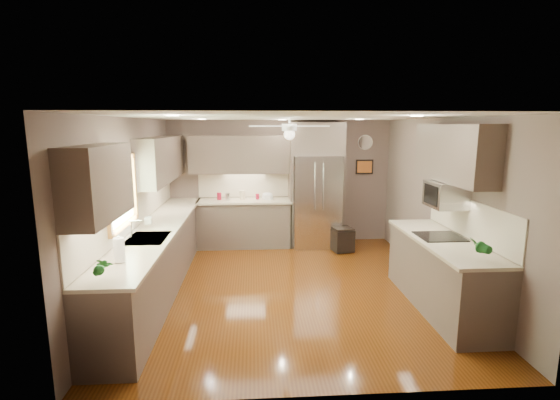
{
  "coord_description": "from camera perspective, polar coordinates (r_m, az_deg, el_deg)",
  "views": [
    {
      "loc": [
        -0.53,
        -5.72,
        2.39
      ],
      "look_at": [
        -0.12,
        0.6,
        1.22
      ],
      "focal_mm": 26.0,
      "sensor_mm": 36.0,
      "label": 1
    }
  ],
  "objects": [
    {
      "name": "potted_plant_right",
      "position": [
        4.95,
        26.23,
        -5.85
      ],
      "size": [
        0.2,
        0.18,
        0.3
      ],
      "primitive_type": "imported",
      "rotation": [
        0.0,
        0.0,
        0.29
      ],
      "color": "#1C6322",
      "rests_on": "right_run"
    },
    {
      "name": "framed_print",
      "position": [
        8.55,
        11.79,
        4.59
      ],
      "size": [
        0.36,
        0.03,
        0.3
      ],
      "color": "black",
      "rests_on": "wall_back"
    },
    {
      "name": "canister_b",
      "position": [
        8.04,
        -7.34,
        0.47
      ],
      "size": [
        0.1,
        0.1,
        0.15
      ],
      "primitive_type": "cylinder",
      "rotation": [
        0.0,
        0.0,
        -0.12
      ],
      "color": "silver",
      "rests_on": "back_run"
    },
    {
      "name": "wall_clock",
      "position": [
        8.52,
        11.91,
        7.93
      ],
      "size": [
        0.3,
        0.03,
        0.3
      ],
      "color": "white",
      "rests_on": "wall_back"
    },
    {
      "name": "recessed_lights",
      "position": [
        6.14,
        0.87,
        11.42
      ],
      "size": [
        2.84,
        3.14,
        0.01
      ],
      "color": "white",
      "rests_on": "ceiling"
    },
    {
      "name": "canister_c",
      "position": [
        8.06,
        -5.31,
        0.69
      ],
      "size": [
        0.13,
        0.13,
        0.19
      ],
      "primitive_type": "cylinder",
      "rotation": [
        0.0,
        0.0,
        0.12
      ],
      "color": "beige",
      "rests_on": "back_run"
    },
    {
      "name": "ceiling_fan",
      "position": [
        6.05,
        1.33,
        9.9
      ],
      "size": [
        1.18,
        1.18,
        0.32
      ],
      "color": "white",
      "rests_on": "ceiling"
    },
    {
      "name": "uppers",
      "position": [
        6.45,
        -5.61,
        5.8
      ],
      "size": [
        4.5,
        4.7,
        0.95
      ],
      "color": "brown",
      "rests_on": "wall_left"
    },
    {
      "name": "canister_a",
      "position": [
        8.06,
        -8.55,
        0.54
      ],
      "size": [
        0.09,
        0.09,
        0.14
      ],
      "primitive_type": "cylinder",
      "rotation": [
        0.0,
        0.0,
        0.02
      ],
      "color": "maroon",
      "rests_on": "back_run"
    },
    {
      "name": "wall_left",
      "position": [
        6.08,
        -20.08,
        -0.99
      ],
      "size": [
        0.0,
        5.0,
        5.0
      ],
      "primitive_type": "plane",
      "rotation": [
        1.57,
        0.0,
        1.57
      ],
      "color": "#67564F",
      "rests_on": "ground"
    },
    {
      "name": "sink",
      "position": [
        5.6,
        -18.14,
        -5.42
      ],
      "size": [
        0.5,
        0.7,
        0.32
      ],
      "color": "silver",
      "rests_on": "left_run"
    },
    {
      "name": "refrigerator",
      "position": [
        8.06,
        5.09,
        1.83
      ],
      "size": [
        1.06,
        0.75,
        2.45
      ],
      "color": "silver",
      "rests_on": "ground"
    },
    {
      "name": "wall_front",
      "position": [
        3.46,
        5.38,
        -8.81
      ],
      "size": [
        4.5,
        0.0,
        4.5
      ],
      "primitive_type": "plane",
      "rotation": [
        -1.57,
        0.0,
        0.0
      ],
      "color": "#67564F",
      "rests_on": "ground"
    },
    {
      "name": "window",
      "position": [
        5.55,
        -21.4,
        1.03
      ],
      "size": [
        0.05,
        1.12,
        0.92
      ],
      "color": "#BFF2B2",
      "rests_on": "wall_left"
    },
    {
      "name": "left_run",
      "position": [
        6.33,
        -16.68,
        -7.51
      ],
      "size": [
        0.65,
        4.7,
        1.45
      ],
      "color": "brown",
      "rests_on": "ground"
    },
    {
      "name": "ceiling",
      "position": [
        5.75,
        1.6,
        11.55
      ],
      "size": [
        5.0,
        5.0,
        0.0
      ],
      "primitive_type": "plane",
      "rotation": [
        3.14,
        0.0,
        0.0
      ],
      "color": "white",
      "rests_on": "ground"
    },
    {
      "name": "bowl",
      "position": [
        8.03,
        -1.78,
        0.24
      ],
      "size": [
        0.28,
        0.28,
        0.06
      ],
      "primitive_type": "imported",
      "rotation": [
        0.0,
        0.0,
        -0.24
      ],
      "color": "beige",
      "rests_on": "back_run"
    },
    {
      "name": "back_run",
      "position": [
        8.15,
        -5.0,
        -3.11
      ],
      "size": [
        1.85,
        0.65,
        1.45
      ],
      "color": "brown",
      "rests_on": "ground"
    },
    {
      "name": "wall_back",
      "position": [
        8.32,
        -0.04,
        2.56
      ],
      "size": [
        4.5,
        0.0,
        4.5
      ],
      "primitive_type": "plane",
      "rotation": [
        1.57,
        0.0,
        0.0
      ],
      "color": "#67564F",
      "rests_on": "ground"
    },
    {
      "name": "stool",
      "position": [
        7.89,
        8.74,
        -5.5
      ],
      "size": [
        0.44,
        0.44,
        0.46
      ],
      "color": "black",
      "rests_on": "ground"
    },
    {
      "name": "soap_bottle",
      "position": [
        6.16,
        -18.0,
        -2.7
      ],
      "size": [
        0.11,
        0.11,
        0.2
      ],
      "primitive_type": "imported",
      "rotation": [
        0.0,
        0.0,
        0.17
      ],
      "color": "white",
      "rests_on": "left_run"
    },
    {
      "name": "right_run",
      "position": [
        5.82,
        21.82,
        -9.42
      ],
      "size": [
        0.7,
        2.2,
        1.45
      ],
      "color": "brown",
      "rests_on": "ground"
    },
    {
      "name": "floor",
      "position": [
        6.22,
        1.48,
        -12.14
      ],
      "size": [
        5.0,
        5.0,
        0.0
      ],
      "primitive_type": "plane",
      "color": "#492309",
      "rests_on": "ground"
    },
    {
      "name": "microwave",
      "position": [
        5.84,
        22.29,
        0.71
      ],
      "size": [
        0.43,
        0.55,
        0.34
      ],
      "color": "silver",
      "rests_on": "wall_right"
    },
    {
      "name": "wall_right",
      "position": [
        6.46,
        21.83,
        -0.46
      ],
      "size": [
        0.0,
        5.0,
        5.0
      ],
      "primitive_type": "plane",
      "rotation": [
        1.57,
        0.0,
        -1.57
      ],
      "color": "#67564F",
      "rests_on": "ground"
    },
    {
      "name": "canister_d",
      "position": [
        8.06,
        -3.19,
        0.5
      ],
      "size": [
        0.09,
        0.09,
        0.11
      ],
      "primitive_type": "cylinder",
      "rotation": [
        0.0,
        0.0,
        0.38
      ],
      "color": "maroon",
      "rests_on": "back_run"
    },
    {
      "name": "potted_plant_left",
      "position": [
        4.15,
        -23.91,
        -8.62
      ],
      "size": [
        0.17,
        0.12,
        0.31
      ],
      "primitive_type": "imported",
      "rotation": [
        0.0,
        0.0,
        0.04
      ],
      "color": "#1C6322",
      "rests_on": "left_run"
    },
    {
      "name": "paper_towel",
      "position": [
        4.68,
        -21.67,
        -6.54
      ],
      "size": [
        0.11,
        0.11,
        0.28
      ],
      "color": "white",
      "rests_on": "left_run"
    }
  ]
}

